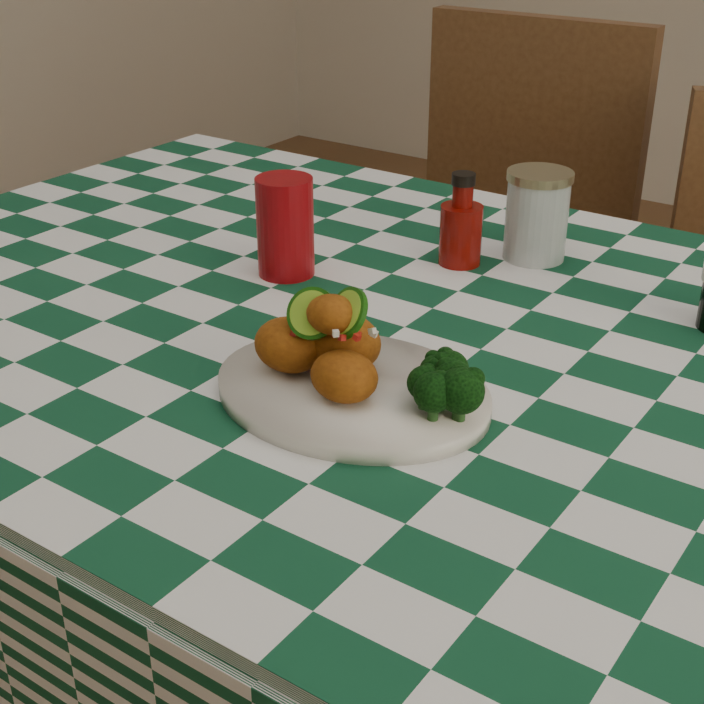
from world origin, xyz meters
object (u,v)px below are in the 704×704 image
Objects in this scene: ketchup_bottle at (461,219)px; mason_jar at (537,215)px; dining_table at (398,584)px; red_tumbler at (285,227)px; wooden_chair_left at (477,294)px; fried_chicken_pile at (337,338)px; plate at (352,392)px.

mason_jar is at bearing 45.92° from ketchup_bottle.
red_tumbler is at bearing 167.01° from dining_table.
dining_table is at bearing -77.76° from ketchup_bottle.
mason_jar is (0.07, 0.08, -0.00)m from ketchup_bottle.
wooden_chair_left is at bearing 94.30° from red_tumbler.
dining_table is 0.77m from wooden_chair_left.
ketchup_bottle reaches higher than fried_chicken_pile.
red_tumbler reaches higher than mason_jar.
wooden_chair_left is (-0.30, 0.89, -0.35)m from fried_chicken_pile.
ketchup_bottle is (-0.08, 0.39, -0.00)m from fried_chicken_pile.
mason_jar is 0.12× the size of wooden_chair_left.
red_tumbler reaches higher than ketchup_bottle.
red_tumbler is (-0.27, 0.23, 0.06)m from plate.
mason_jar reaches higher than dining_table.
plate is 2.24× the size of red_tumbler.
mason_jar is at bearing -55.52° from wooden_chair_left.
red_tumbler is at bearing -135.56° from mason_jar.
mason_jar reaches higher than fried_chicken_pile.
ketchup_bottle is at bearing 100.88° from fried_chicken_pile.
fried_chicken_pile reaches higher than plate.
red_tumbler is at bearing 139.40° from plate.
mason_jar is (-0.00, 0.47, -0.00)m from fried_chicken_pile.
plate is 0.36m from red_tumbler.
plate is at bearing -76.56° from ketchup_bottle.
dining_table is at bearing -70.14° from wooden_chair_left.
red_tumbler is at bearing -136.23° from ketchup_bottle.
dining_table is at bearing 104.88° from plate.
wooden_chair_left reaches higher than red_tumbler.
dining_table is 0.51m from red_tumbler.
ketchup_bottle is 1.03× the size of mason_jar.
fried_chicken_pile is 0.40m from ketchup_bottle.
plate is 2.39× the size of mason_jar.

